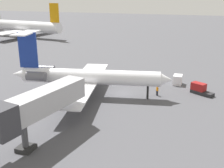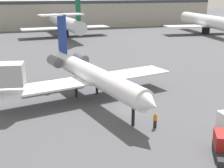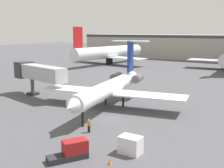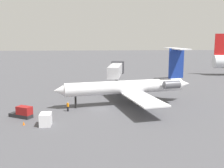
{
  "view_description": "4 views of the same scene",
  "coord_description": "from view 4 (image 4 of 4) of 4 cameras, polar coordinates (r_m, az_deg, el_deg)",
  "views": [
    {
      "loc": [
        -43.41,
        -13.32,
        16.68
      ],
      "look_at": [
        -1.03,
        1.52,
        2.07
      ],
      "focal_mm": 44.53,
      "sensor_mm": 36.0,
      "label": 1
    },
    {
      "loc": [
        -12.08,
        -32.62,
        13.97
      ],
      "look_at": [
        -0.8,
        1.76,
        2.92
      ],
      "focal_mm": 48.61,
      "sensor_mm": 36.0,
      "label": 2
    },
    {
      "loc": [
        22.76,
        -32.58,
        12.51
      ],
      "look_at": [
        -2.41,
        5.41,
        3.99
      ],
      "focal_mm": 45.78,
      "sensor_mm": 36.0,
      "label": 3
    },
    {
      "loc": [
        47.91,
        -1.34,
        13.04
      ],
      "look_at": [
        -3.28,
        2.3,
        3.9
      ],
      "focal_mm": 43.39,
      "sensor_mm": 36.0,
      "label": 4
    }
  ],
  "objects": [
    {
      "name": "traffic_cone_near",
      "position": [
        42.57,
        -18.1,
        -7.87
      ],
      "size": [
        0.36,
        0.36,
        0.55
      ],
      "color": "orange",
      "rests_on": "ground_plane"
    },
    {
      "name": "jet_bridge",
      "position": [
        67.67,
        0.87,
        3.0
      ],
      "size": [
        14.15,
        5.36,
        6.39
      ],
      "color": "#ADADB2",
      "rests_on": "ground_plane"
    },
    {
      "name": "ground_plane",
      "position": [
        49.68,
        -2.39,
        -5.19
      ],
      "size": [
        400.0,
        400.0,
        0.1
      ],
      "primitive_type": "cube",
      "color": "#4C4C51"
    },
    {
      "name": "baggage_tug_lead",
      "position": [
        46.19,
        -18.28,
        -5.75
      ],
      "size": [
        3.18,
        4.17,
        1.9
      ],
      "color": "#262628",
      "rests_on": "ground_plane"
    },
    {
      "name": "regional_jet",
      "position": [
        51.96,
        3.95,
        -0.45
      ],
      "size": [
        24.71,
        27.19,
        10.67
      ],
      "color": "white",
      "rests_on": "ground_plane"
    },
    {
      "name": "ground_crew_marshaller",
      "position": [
        48.13,
        -9.29,
        -4.71
      ],
      "size": [
        0.48,
        0.44,
        1.69
      ],
      "color": "black",
      "rests_on": "ground_plane"
    },
    {
      "name": "cargo_container_uld",
      "position": [
        41.35,
        -13.81,
        -7.25
      ],
      "size": [
        2.29,
        1.65,
        1.84
      ],
      "color": "silver",
      "rests_on": "ground_plane"
    }
  ]
}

